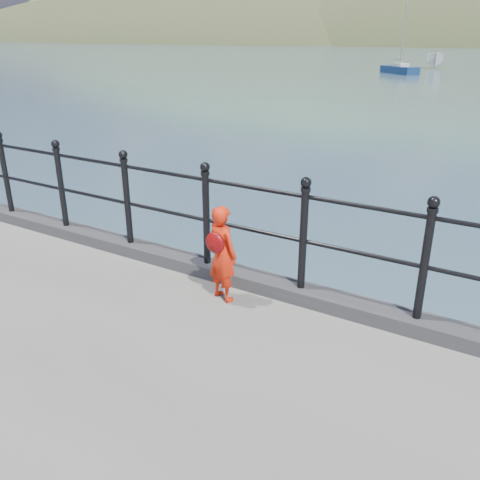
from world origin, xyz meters
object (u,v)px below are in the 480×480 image
Objects in this scene: railing at (252,217)px; sailboat_port at (399,70)px; child at (222,253)px; launch_white at (435,60)px.

sailboat_port reaches higher than railing.
railing is 17.39× the size of child.
child is (-0.12, -0.41, -0.29)m from railing.
child is 59.80m from launch_white.
railing is 59.42m from launch_white.
launch_white is at bearing 123.54° from sailboat_port.
launch_white is 0.69× the size of sailboat_port.
child is 49.94m from sailboat_port.
railing is at bearing -36.96° from sailboat_port.
sailboat_port reaches higher than launch_white.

